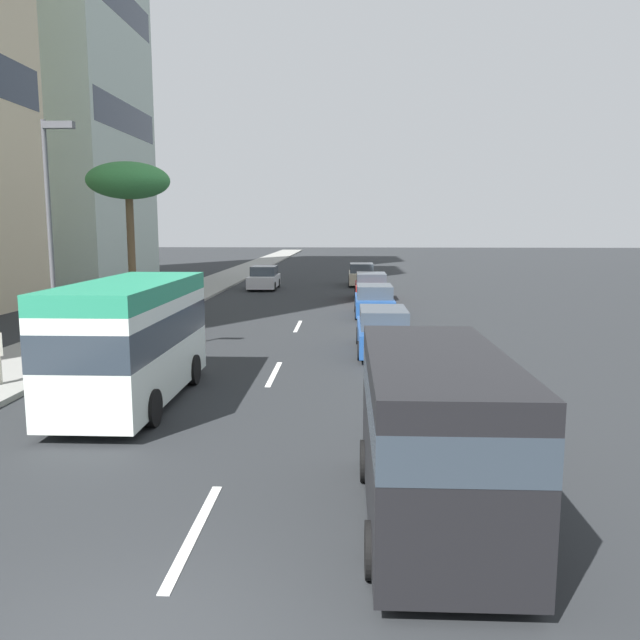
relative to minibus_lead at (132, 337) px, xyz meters
The scene contains 16 objects.
ground_plane 22.32m from the minibus_lead, ahead, with size 198.00×198.00×0.00m, color #26282B.
sidewalk_right 22.64m from the minibus_lead, 12.69° to the left, with size 162.00×3.69×0.15m, color gray.
lane_stripe_near 7.61m from the minibus_lead, 154.87° to the right, with size 3.20×0.16×0.01m, color silver.
lane_stripe_mid 4.82m from the minibus_lead, 44.20° to the right, with size 3.20×0.16×0.01m, color silver.
lane_stripe_far 12.95m from the minibus_lead, 14.22° to the right, with size 3.20×0.16×0.01m, color silver.
minibus_lead is the anchor object (origin of this frame).
car_second 9.49m from the minibus_lead, 44.27° to the right, with size 4.73×1.82×1.58m.
car_third 17.25m from the minibus_lead, 22.76° to the right, with size 4.49×1.92×1.56m.
van_fourth 9.12m from the minibus_lead, 133.31° to the right, with size 5.12×2.10×2.58m.
car_fifth 29.30m from the minibus_lead, ahead, with size 4.43×1.94×1.62m.
car_sixth 23.92m from the minibus_lead, 16.43° to the right, with size 4.64×1.94×1.63m.
car_seventh 33.02m from the minibus_lead, 11.14° to the right, with size 4.63×1.92×1.67m.
pedestrian_mid_block 15.77m from the minibus_lead, 14.18° to the left, with size 0.36×0.29×1.82m.
pedestrian_by_tree 19.93m from the minibus_lead, 12.81° to the left, with size 0.39×0.37×1.61m.
palm_tree 17.34m from the minibus_lead, 18.77° to the left, with size 3.99×3.99×7.35m.
street_lamp 5.63m from the minibus_lead, 45.33° to the left, with size 0.24×0.97×7.30m.
Camera 1 is at (-5.77, -2.19, 4.38)m, focal length 35.53 mm.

